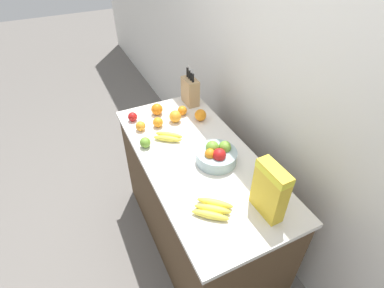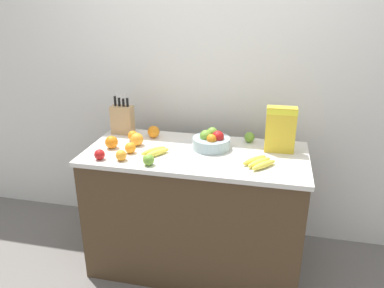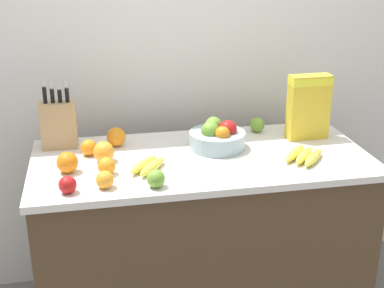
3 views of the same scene
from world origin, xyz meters
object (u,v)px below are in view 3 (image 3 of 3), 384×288
Objects in this scene: cereal_box at (309,104)px; fruit_bowl at (217,137)px; orange_front_center at (107,166)px; orange_by_cereal at (116,137)px; orange_front_left at (104,152)px; orange_front_right at (89,148)px; apple_middle at (257,125)px; orange_mid_right at (67,162)px; orange_near_bowl at (105,180)px; apple_by_knife_block at (156,179)px; banana_bunch_right at (304,155)px; banana_bunch_left at (148,166)px; apple_front at (68,185)px; knife_block at (59,124)px.

cereal_box is 1.20× the size of fruit_bowl.
orange_by_cereal is at bearing 79.33° from orange_front_center.
orange_front_left is 1.24× the size of orange_front_right.
orange_front_left is at bearing -162.87° from apple_middle.
orange_mid_right is at bearing -129.24° from orange_by_cereal.
apple_by_knife_block is at bearing -8.94° from orange_near_bowl.
orange_by_cereal is (-0.12, 0.47, 0.01)m from apple_by_knife_block.
apple_by_knife_block is at bearing -167.63° from banana_bunch_right.
orange_front_left reaches higher than orange_near_bowl.
banana_bunch_left is at bearing -151.17° from fruit_bowl.
cereal_box reaches higher than fruit_bowl.
orange_mid_right is 1.26× the size of orange_near_bowl.
banana_bunch_left is at bearing -36.32° from orange_front_left.
orange_mid_right is at bearing -117.08° from orange_front_right.
apple_by_knife_block is 0.82× the size of orange_mid_right.
fruit_bowl reaches higher than orange_front_center.
orange_front_center is 0.32m from orange_by_cereal.
knife_block is at bearing 94.92° from apple_front.
orange_front_left reaches higher than apple_front.
cereal_box is (1.14, -0.11, 0.06)m from knife_block.
fruit_bowl is 2.85× the size of orange_front_left.
knife_block is 0.71m from fruit_bowl.
cereal_box is at bearing 1.14° from orange_front_right.
knife_block is 0.29m from orange_front_left.
apple_front is at bearing -136.68° from orange_front_center.
apple_middle is at bearing 31.76° from banana_bunch_left.
orange_mid_right reaches higher than apple_front.
banana_bunch_left is 2.78× the size of orange_front_center.
apple_front is at bearing -114.79° from orange_by_cereal.
orange_front_right reaches higher than banana_bunch_left.
apple_middle is 0.79m from orange_front_left.
orange_front_right is at bearing -169.69° from apple_middle.
knife_block is 4.35× the size of orange_front_center.
cereal_box is at bearing 16.41° from banana_bunch_left.
cereal_box is 1.02m from orange_front_right.
orange_front_right is 0.35m from orange_near_bowl.
orange_by_cereal is (-0.11, 0.30, 0.02)m from banana_bunch_left.
orange_front_right is (-0.06, 0.08, -0.01)m from orange_front_left.
orange_near_bowl is (-0.52, -0.32, -0.02)m from fruit_bowl.
banana_bunch_right is at bearing -22.49° from orange_by_cereal.
fruit_bowl is at bearing 148.05° from banana_bunch_right.
orange_by_cereal is at bearing 50.76° from orange_mid_right.
orange_near_bowl is at bearing -91.70° from orange_front_left.
apple_middle is (0.57, 0.52, 0.00)m from apple_by_knife_block.
apple_front is at bearing 177.62° from apple_by_knife_block.
cereal_box is 1.17m from apple_front.
apple_middle is at bearing 4.81° from orange_by_cereal.
orange_front_center reaches higher than orange_front_right.
cereal_box is 1.04m from orange_near_bowl.
orange_by_cereal is at bearing 80.75° from orange_near_bowl.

